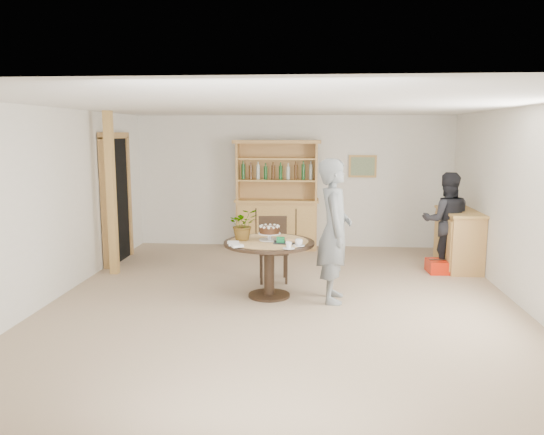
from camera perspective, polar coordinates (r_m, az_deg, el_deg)
The scene contains 17 objects.
ground at distance 6.98m, azimuth 1.19°, elevation -9.03°, with size 7.00×7.00×0.00m, color tan.
room_shell at distance 6.66m, azimuth 1.27°, elevation 5.38°, with size 6.04×7.04×2.52m.
doorway at distance 9.30m, azimuth -16.44°, elevation 2.14°, with size 0.13×1.10×2.18m.
pine_post at distance 8.45m, azimuth -16.91°, elevation 2.44°, with size 0.12×0.12×2.50m, color tan.
hutch at distance 10.00m, azimuth 0.54°, elevation 0.56°, with size 1.62×0.54×2.04m.
sideboard at distance 9.10m, azimuth 19.45°, elevation -2.19°, with size 0.54×1.26×0.94m.
dining_table at distance 7.04m, azimuth -0.31°, elevation -3.77°, with size 1.20×1.20×0.76m.
dining_chair at distance 7.86m, azimuth 0.12°, elevation -2.92°, with size 0.47×0.47×0.95m.
birthday_cake at distance 7.03m, azimuth -0.28°, elevation -1.47°, with size 0.30×0.30×0.20m.
flower_vase at distance 7.05m, azimuth -3.11°, elevation -0.73°, with size 0.38×0.33×0.42m, color #3F7233.
gift_tray at distance 6.86m, azimuth 1.39°, elevation -2.56°, with size 0.30×0.20×0.08m.
coffee_cup_a at distance 6.70m, azimuth 2.91°, elevation -2.74°, with size 0.15×0.15×0.09m.
coffee_cup_b at distance 6.54m, azimuth 1.81°, elevation -3.06°, with size 0.15×0.15×0.08m.
napkins at distance 6.74m, azimuth -4.01°, elevation -2.88°, with size 0.24×0.33×0.03m.
teen_boy at distance 6.86m, azimuth 6.72°, elevation -1.43°, with size 0.68×0.44×1.85m, color slate.
adult_person at distance 8.88m, azimuth 18.25°, elevation -0.38°, with size 0.76×0.59×1.56m, color black.
red_suitcase at distance 8.79m, azimuth 18.29°, elevation -5.00°, with size 0.62×0.43×0.21m.
Camera 1 is at (0.37, -6.62, 2.17)m, focal length 35.00 mm.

